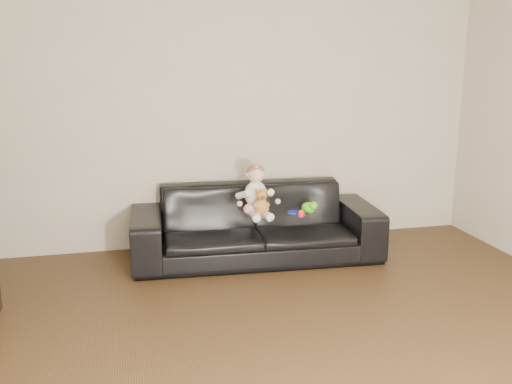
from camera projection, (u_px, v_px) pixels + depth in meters
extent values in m
plane|color=#C0B6A1|center=(231.00, 114.00, 5.52)|extent=(5.00, 0.00, 5.00)
imported|color=black|center=(256.00, 223.00, 5.30)|extent=(2.32, 1.01, 0.66)
ellipsoid|color=#FAD3DE|center=(256.00, 209.00, 5.15)|extent=(0.26, 0.23, 0.13)
ellipsoid|color=white|center=(256.00, 194.00, 5.14)|extent=(0.22, 0.19, 0.24)
sphere|color=beige|center=(256.00, 174.00, 5.08)|extent=(0.18, 0.18, 0.16)
ellipsoid|color=#8C603F|center=(256.00, 171.00, 5.08)|extent=(0.18, 0.18, 0.11)
cylinder|color=#FAD3DE|center=(255.00, 216.00, 5.01)|extent=(0.10, 0.20, 0.08)
cylinder|color=#FAD3DE|center=(265.00, 215.00, 5.03)|extent=(0.10, 0.20, 0.08)
sphere|color=white|center=(256.00, 219.00, 4.91)|extent=(0.07, 0.07, 0.07)
sphere|color=white|center=(269.00, 218.00, 4.93)|extent=(0.07, 0.07, 0.07)
cylinder|color=white|center=(243.00, 195.00, 5.05)|extent=(0.08, 0.17, 0.11)
cylinder|color=white|center=(271.00, 193.00, 5.11)|extent=(0.08, 0.17, 0.11)
ellipsoid|color=#B46F33|center=(261.00, 206.00, 5.00)|extent=(0.13, 0.11, 0.14)
sphere|color=#B46F33|center=(262.00, 195.00, 4.96)|extent=(0.10, 0.10, 0.09)
sphere|color=#B46F33|center=(257.00, 191.00, 4.96)|extent=(0.04, 0.04, 0.04)
sphere|color=#B46F33|center=(265.00, 191.00, 4.97)|extent=(0.04, 0.04, 0.04)
sphere|color=#593819|center=(263.00, 197.00, 4.93)|extent=(0.04, 0.04, 0.04)
ellipsoid|color=#4ED619|center=(309.00, 208.00, 5.22)|extent=(0.13, 0.16, 0.10)
sphere|color=#EB1B45|center=(301.00, 215.00, 5.08)|extent=(0.07, 0.07, 0.07)
cylinder|color=#1B2EDF|center=(293.00, 212.00, 5.25)|extent=(0.14, 0.14, 0.01)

